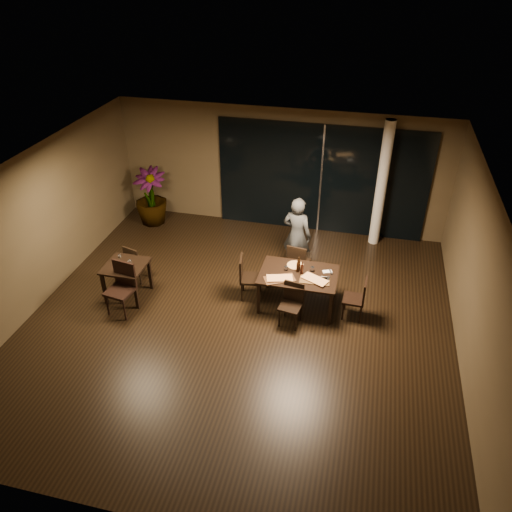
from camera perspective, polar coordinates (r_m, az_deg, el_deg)
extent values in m
plane|color=black|center=(9.66, -2.00, -7.55)|extent=(8.00, 8.00, 0.00)
cube|color=#4C3F28|center=(12.28, 2.85, 9.94)|extent=(8.00, 0.10, 3.00)
cube|color=#4C3F28|center=(5.98, -13.15, -20.85)|extent=(8.00, 0.10, 3.00)
cube|color=#4C3F28|center=(10.47, -24.12, 2.74)|extent=(0.10, 8.00, 3.00)
cube|color=#4C3F28|center=(8.76, 24.34, -3.33)|extent=(0.10, 8.00, 3.00)
cube|color=silver|center=(8.05, -2.41, 9.12)|extent=(8.00, 8.00, 0.04)
cube|color=black|center=(12.13, 7.45, 8.63)|extent=(5.00, 0.06, 2.70)
cylinder|color=white|center=(11.75, 14.15, 7.88)|extent=(0.24, 0.24, 3.00)
cube|color=black|center=(9.68, 4.88, -2.12)|extent=(1.50, 1.00, 0.04)
cube|color=black|center=(9.65, 0.30, -4.87)|extent=(0.06, 0.06, 0.71)
cube|color=black|center=(9.50, 8.48, -5.99)|extent=(0.06, 0.06, 0.71)
cube|color=black|center=(10.34, 1.41, -1.98)|extent=(0.06, 0.06, 0.71)
cube|color=black|center=(10.20, 9.01, -2.98)|extent=(0.06, 0.06, 0.71)
cube|color=black|center=(10.23, -14.73, -1.10)|extent=(0.80, 0.80, 0.04)
cube|color=black|center=(10.35, -16.94, -3.59)|extent=(0.06, 0.06, 0.71)
cube|color=black|center=(10.05, -13.55, -4.18)|extent=(0.06, 0.06, 0.71)
cube|color=black|center=(10.82, -15.29, -1.55)|extent=(0.06, 0.06, 0.71)
cube|color=black|center=(10.54, -12.00, -2.05)|extent=(0.06, 0.06, 0.71)
cube|color=black|center=(10.59, 4.88, -0.72)|extent=(0.47, 0.47, 0.05)
cylinder|color=black|center=(10.81, 5.97, -1.38)|extent=(0.03, 0.03, 0.43)
cylinder|color=black|center=(10.88, 4.24, -1.02)|extent=(0.03, 0.03, 0.43)
cylinder|color=black|center=(10.53, 5.45, -2.36)|extent=(0.03, 0.03, 0.43)
cylinder|color=black|center=(10.61, 3.67, -1.98)|extent=(0.03, 0.03, 0.43)
cube|color=black|center=(10.30, 4.63, -0.15)|extent=(0.42, 0.10, 0.48)
cube|color=black|center=(9.40, 3.96, -5.79)|extent=(0.45, 0.45, 0.04)
cylinder|color=black|center=(9.44, 2.66, -7.07)|extent=(0.03, 0.03, 0.40)
cylinder|color=black|center=(9.37, 4.51, -7.54)|extent=(0.03, 0.03, 0.40)
cylinder|color=black|center=(9.68, 3.33, -5.95)|extent=(0.03, 0.03, 0.40)
cylinder|color=black|center=(9.60, 5.14, -6.40)|extent=(0.03, 0.03, 0.40)
cube|color=black|center=(9.40, 4.37, -4.10)|extent=(0.39, 0.10, 0.44)
cube|color=black|center=(10.03, -0.56, -2.59)|extent=(0.50, 0.50, 0.05)
cylinder|color=black|center=(10.01, 0.38, -4.24)|extent=(0.04, 0.04, 0.44)
cylinder|color=black|center=(10.30, 0.50, -3.06)|extent=(0.04, 0.04, 0.44)
cylinder|color=black|center=(10.03, -1.64, -4.16)|extent=(0.04, 0.04, 0.44)
cylinder|color=black|center=(10.32, -1.46, -2.99)|extent=(0.04, 0.04, 0.44)
cube|color=black|center=(9.91, -1.70, -1.38)|extent=(0.11, 0.43, 0.49)
cube|color=black|center=(9.72, 11.10, -4.86)|extent=(0.42, 0.42, 0.05)
cylinder|color=black|center=(9.98, 10.15, -5.10)|extent=(0.03, 0.03, 0.41)
cylinder|color=black|center=(9.72, 9.90, -6.24)|extent=(0.03, 0.03, 0.41)
cylinder|color=black|center=(9.97, 12.02, -5.39)|extent=(0.03, 0.03, 0.41)
cylinder|color=black|center=(9.71, 11.82, -6.54)|extent=(0.03, 0.03, 0.41)
cube|color=black|center=(9.58, 12.32, -3.94)|extent=(0.06, 0.40, 0.46)
cube|color=black|center=(10.88, -13.30, -0.74)|extent=(0.49, 0.49, 0.04)
cylinder|color=black|center=(10.98, -11.99, -1.46)|extent=(0.03, 0.03, 0.40)
cylinder|color=black|center=(11.18, -13.23, -0.98)|extent=(0.03, 0.03, 0.40)
cylinder|color=black|center=(10.80, -13.11, -2.28)|extent=(0.03, 0.03, 0.40)
cylinder|color=black|center=(10.99, -14.34, -1.77)|extent=(0.03, 0.03, 0.40)
cube|color=black|center=(10.66, -14.09, -0.19)|extent=(0.38, 0.15, 0.45)
cube|color=black|center=(9.95, -15.28, -3.91)|extent=(0.55, 0.55, 0.05)
cylinder|color=black|center=(10.08, -16.64, -5.37)|extent=(0.04, 0.04, 0.49)
cylinder|color=black|center=(9.87, -14.81, -5.97)|extent=(0.04, 0.04, 0.49)
cylinder|color=black|center=(10.32, -15.33, -4.15)|extent=(0.04, 0.04, 0.49)
cylinder|color=black|center=(10.11, -13.52, -4.70)|extent=(0.04, 0.04, 0.49)
cube|color=black|center=(9.93, -14.77, -1.94)|extent=(0.48, 0.12, 0.55)
imported|color=#313436|center=(10.66, 4.69, 2.37)|extent=(0.67, 0.53, 1.75)
imported|color=#1F4C19|center=(12.90, -11.94, 6.64)|extent=(0.88, 0.88, 1.45)
cube|color=#452916|center=(9.48, 2.71, -2.65)|extent=(0.65, 0.52, 0.01)
cube|color=#4B3218|center=(9.50, 6.73, -2.77)|extent=(0.58, 0.30, 0.01)
cylinder|color=#AE2813|center=(9.89, 4.50, -1.07)|extent=(0.32, 0.32, 0.01)
cylinder|color=white|center=(9.73, 3.46, -1.41)|extent=(0.07, 0.07, 0.08)
cylinder|color=white|center=(9.74, 6.46, -1.49)|extent=(0.08, 0.08, 0.09)
cube|color=white|center=(9.58, 7.90, -2.56)|extent=(0.19, 0.11, 0.01)
cube|color=white|center=(9.78, 8.15, -1.78)|extent=(0.20, 0.16, 0.01)
cube|color=white|center=(10.08, -14.86, -1.48)|extent=(0.18, 0.11, 0.01)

